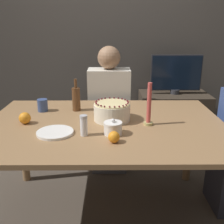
{
  "coord_description": "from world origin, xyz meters",
  "views": [
    {
      "loc": [
        0.04,
        -1.69,
        1.43
      ],
      "look_at": [
        0.05,
        0.06,
        0.84
      ],
      "focal_mm": 42.0,
      "sensor_mm": 36.0,
      "label": 1
    }
  ],
  "objects_px": {
    "person_man_blue_shirt": "(109,117)",
    "cake": "(112,111)",
    "bottle": "(76,99)",
    "tv_monitor": "(176,74)",
    "sugar_shaker": "(84,125)",
    "sugar_bowl": "(113,128)",
    "candle": "(149,108)"
  },
  "relations": [
    {
      "from": "person_man_blue_shirt",
      "to": "cake",
      "type": "bearing_deg",
      "value": 91.86
    },
    {
      "from": "bottle",
      "to": "tv_monitor",
      "type": "height_order",
      "value": "tv_monitor"
    },
    {
      "from": "sugar_shaker",
      "to": "tv_monitor",
      "type": "xyz_separation_m",
      "value": [
        0.88,
        1.34,
        0.07
      ]
    },
    {
      "from": "cake",
      "to": "person_man_blue_shirt",
      "type": "height_order",
      "value": "person_man_blue_shirt"
    },
    {
      "from": "sugar_bowl",
      "to": "sugar_shaker",
      "type": "bearing_deg",
      "value": -174.26
    },
    {
      "from": "bottle",
      "to": "tv_monitor",
      "type": "distance_m",
      "value": 1.3
    },
    {
      "from": "sugar_shaker",
      "to": "tv_monitor",
      "type": "relative_size",
      "value": 0.24
    },
    {
      "from": "cake",
      "to": "tv_monitor",
      "type": "xyz_separation_m",
      "value": [
        0.71,
        1.07,
        0.08
      ]
    },
    {
      "from": "sugar_bowl",
      "to": "candle",
      "type": "bearing_deg",
      "value": 33.53
    },
    {
      "from": "sugar_bowl",
      "to": "tv_monitor",
      "type": "bearing_deg",
      "value": 62.07
    },
    {
      "from": "bottle",
      "to": "person_man_blue_shirt",
      "type": "height_order",
      "value": "person_man_blue_shirt"
    },
    {
      "from": "sugar_bowl",
      "to": "person_man_blue_shirt",
      "type": "relative_size",
      "value": 0.09
    },
    {
      "from": "candle",
      "to": "bottle",
      "type": "distance_m",
      "value": 0.61
    },
    {
      "from": "sugar_shaker",
      "to": "person_man_blue_shirt",
      "type": "height_order",
      "value": "person_man_blue_shirt"
    },
    {
      "from": "cake",
      "to": "person_man_blue_shirt",
      "type": "bearing_deg",
      "value": 91.86
    },
    {
      "from": "candle",
      "to": "tv_monitor",
      "type": "height_order",
      "value": "tv_monitor"
    },
    {
      "from": "candle",
      "to": "person_man_blue_shirt",
      "type": "relative_size",
      "value": 0.23
    },
    {
      "from": "cake",
      "to": "tv_monitor",
      "type": "relative_size",
      "value": 0.46
    },
    {
      "from": "cake",
      "to": "sugar_shaker",
      "type": "distance_m",
      "value": 0.33
    },
    {
      "from": "person_man_blue_shirt",
      "to": "candle",
      "type": "bearing_deg",
      "value": 108.52
    },
    {
      "from": "candle",
      "to": "person_man_blue_shirt",
      "type": "xyz_separation_m",
      "value": [
        -0.27,
        0.8,
        -0.35
      ]
    },
    {
      "from": "sugar_bowl",
      "to": "tv_monitor",
      "type": "height_order",
      "value": "tv_monitor"
    },
    {
      "from": "cake",
      "to": "person_man_blue_shirt",
      "type": "xyz_separation_m",
      "value": [
        -0.02,
        0.71,
        -0.3
      ]
    },
    {
      "from": "sugar_shaker",
      "to": "person_man_blue_shirt",
      "type": "xyz_separation_m",
      "value": [
        0.15,
        0.98,
        -0.3
      ]
    },
    {
      "from": "sugar_bowl",
      "to": "candle",
      "type": "height_order",
      "value": "candle"
    },
    {
      "from": "sugar_bowl",
      "to": "candle",
      "type": "xyz_separation_m",
      "value": [
        0.24,
        0.16,
        0.08
      ]
    },
    {
      "from": "person_man_blue_shirt",
      "to": "sugar_shaker",
      "type": "bearing_deg",
      "value": 81.27
    },
    {
      "from": "sugar_bowl",
      "to": "person_man_blue_shirt",
      "type": "xyz_separation_m",
      "value": [
        -0.03,
        0.96,
        -0.27
      ]
    },
    {
      "from": "sugar_shaker",
      "to": "candle",
      "type": "height_order",
      "value": "candle"
    },
    {
      "from": "sugar_shaker",
      "to": "person_man_blue_shirt",
      "type": "distance_m",
      "value": 1.04
    },
    {
      "from": "bottle",
      "to": "tv_monitor",
      "type": "bearing_deg",
      "value": 40.7
    },
    {
      "from": "tv_monitor",
      "to": "sugar_bowl",
      "type": "bearing_deg",
      "value": -117.93
    }
  ]
}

